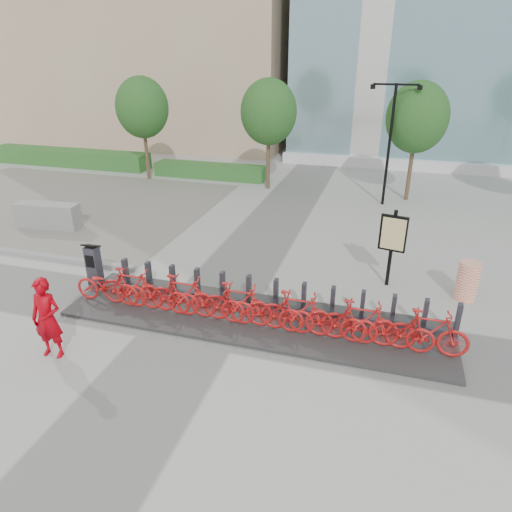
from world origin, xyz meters
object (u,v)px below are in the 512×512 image
(bike_0, at_px, (107,286))
(construction_barrel, at_px, (467,281))
(worker_red, at_px, (47,318))
(map_sign, at_px, (393,237))
(jersey_barrier, at_px, (48,216))
(kiosk, at_px, (94,266))

(bike_0, xyz_separation_m, construction_barrel, (9.08, 2.99, -0.01))
(bike_0, xyz_separation_m, worker_red, (0.06, -2.27, 0.38))
(construction_barrel, bearing_deg, bike_0, -161.76)
(construction_barrel, relative_size, map_sign, 0.48)
(worker_red, bearing_deg, jersey_barrier, 123.98)
(bike_0, bearing_deg, construction_barrel, -71.76)
(bike_0, xyz_separation_m, map_sign, (7.03, 3.25, 0.93))
(map_sign, bearing_deg, jersey_barrier, -173.36)
(kiosk, relative_size, jersey_barrier, 0.55)
(kiosk, xyz_separation_m, worker_red, (0.87, -2.91, 0.21))
(worker_red, bearing_deg, bike_0, 86.02)
(worker_red, height_order, construction_barrel, worker_red)
(bike_0, bearing_deg, jersey_barrier, 51.04)
(bike_0, height_order, jersey_barrier, bike_0)
(bike_0, relative_size, kiosk, 1.36)
(jersey_barrier, bearing_deg, bike_0, -44.97)
(construction_barrel, bearing_deg, worker_red, -149.70)
(kiosk, xyz_separation_m, map_sign, (7.84, 2.61, 0.77))
(jersey_barrier, relative_size, map_sign, 1.08)
(worker_red, xyz_separation_m, jersey_barrier, (-5.55, 6.71, -0.46))
(kiosk, distance_m, jersey_barrier, 6.03)
(kiosk, relative_size, construction_barrel, 1.23)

